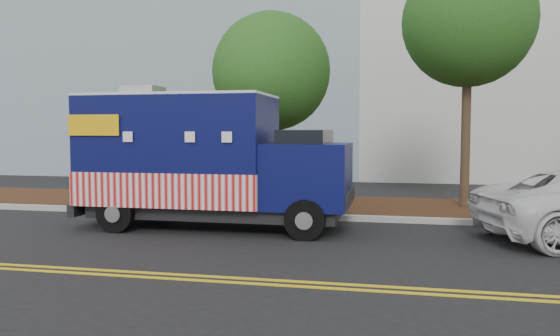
# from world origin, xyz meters

# --- Properties ---
(ground) EXTENTS (120.00, 120.00, 0.00)m
(ground) POSITION_xyz_m (0.00, 0.00, 0.00)
(ground) COLOR black
(ground) RESTS_ON ground
(curb) EXTENTS (120.00, 0.18, 0.15)m
(curb) POSITION_xyz_m (0.00, 1.40, 0.07)
(curb) COLOR #9E9E99
(curb) RESTS_ON ground
(mulch_strip) EXTENTS (120.00, 4.00, 0.15)m
(mulch_strip) POSITION_xyz_m (0.00, 3.50, 0.07)
(mulch_strip) COLOR black
(mulch_strip) RESTS_ON ground
(centerline_near) EXTENTS (120.00, 0.10, 0.01)m
(centerline_near) POSITION_xyz_m (0.00, -4.45, 0.01)
(centerline_near) COLOR gold
(centerline_near) RESTS_ON ground
(centerline_far) EXTENTS (120.00, 0.10, 0.01)m
(centerline_far) POSITION_xyz_m (0.00, -4.70, 0.01)
(centerline_far) COLOR gold
(centerline_far) RESTS_ON ground
(tree_b) EXTENTS (3.61, 3.61, 5.92)m
(tree_b) POSITION_xyz_m (-0.14, 3.78, 4.10)
(tree_b) COLOR #38281C
(tree_b) RESTS_ON ground
(tree_c) EXTENTS (3.68, 3.68, 7.23)m
(tree_c) POSITION_xyz_m (5.55, 3.77, 5.37)
(tree_c) COLOR #38281C
(tree_c) RESTS_ON ground
(sign_post) EXTENTS (0.06, 0.06, 2.40)m
(sign_post) POSITION_xyz_m (-4.20, 1.62, 1.20)
(sign_post) COLOR #473828
(sign_post) RESTS_ON ground
(food_truck) EXTENTS (6.47, 2.52, 3.40)m
(food_truck) POSITION_xyz_m (-0.93, -0.20, 1.54)
(food_truck) COLOR black
(food_truck) RESTS_ON ground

